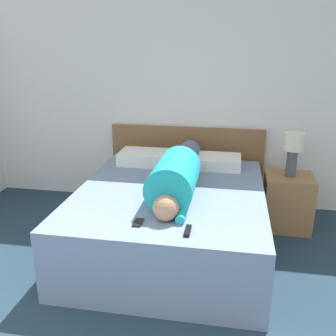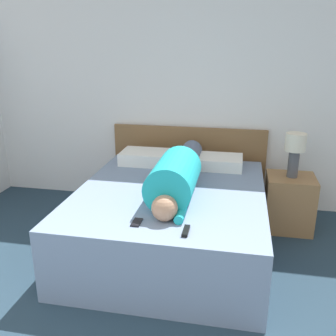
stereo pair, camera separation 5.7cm
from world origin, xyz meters
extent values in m
cube|color=white|center=(0.00, 3.90, 1.30)|extent=(5.67, 0.06, 2.60)
cube|color=#7589A8|center=(0.19, 2.73, 0.30)|extent=(1.66, 1.96, 0.60)
cube|color=brown|center=(0.19, 3.83, 0.46)|extent=(1.78, 0.04, 0.93)
cube|color=olive|center=(1.31, 3.35, 0.29)|extent=(0.48, 0.43, 0.57)
cylinder|color=#4C4C51|center=(1.31, 3.35, 0.71)|extent=(0.11, 0.11, 0.27)
cylinder|color=beige|center=(1.31, 3.35, 0.93)|extent=(0.20, 0.20, 0.17)
sphere|color=tan|center=(0.26, 2.11, 0.69)|extent=(0.20, 0.20, 0.20)
cylinder|color=#1EADB7|center=(0.26, 2.51, 0.78)|extent=(0.38, 0.68, 0.38)
cylinder|color=slate|center=(0.26, 3.26, 0.71)|extent=(0.22, 0.81, 0.22)
cylinder|color=#1EADB7|center=(0.37, 2.16, 0.63)|extent=(0.07, 0.22, 0.07)
cube|color=white|center=(-0.19, 3.44, 0.66)|extent=(0.61, 0.37, 0.13)
cube|color=white|center=(0.53, 3.44, 0.66)|extent=(0.58, 0.37, 0.12)
cube|color=black|center=(0.44, 1.95, 0.61)|extent=(0.04, 0.15, 0.02)
cube|color=black|center=(0.06, 2.02, 0.60)|extent=(0.06, 0.13, 0.01)
camera|label=1|loc=(0.71, -0.37, 1.86)|focal=40.00mm
camera|label=2|loc=(0.77, -0.36, 1.86)|focal=40.00mm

